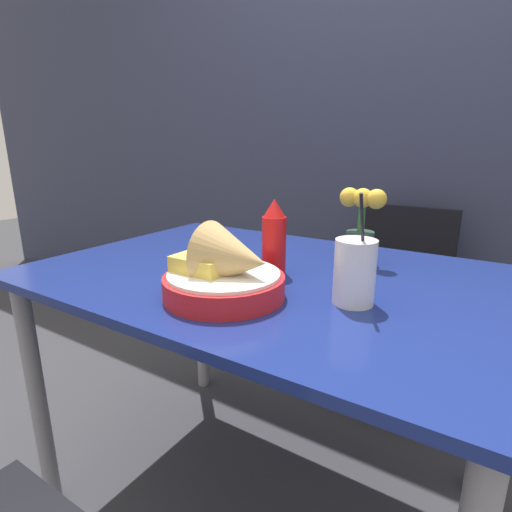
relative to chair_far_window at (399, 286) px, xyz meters
The scene contains 8 objects.
ground_plane 1.01m from the chair_far_window, 102.31° to the right, with size 12.00×12.00×0.00m, color #38383D.
wall_window 0.86m from the chair_far_window, 125.02° to the left, with size 7.00×0.06×2.60m.
dining_table 0.89m from the chair_far_window, 102.31° to the right, with size 1.27×0.88×0.78m.
chair_far_window is the anchor object (origin of this frame).
food_basket 1.13m from the chair_far_window, 98.06° to the right, with size 0.28×0.28×0.17m.
ketchup_bottle 0.95m from the chair_far_window, 100.26° to the right, with size 0.07×0.07×0.20m.
drink_cup 1.01m from the chair_far_window, 83.97° to the right, with size 0.09×0.09×0.25m.
flower_vase 0.74m from the chair_far_window, 89.37° to the right, with size 0.14×0.08×0.22m.
Camera 1 is at (0.55, -0.91, 1.11)m, focal length 28.00 mm.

